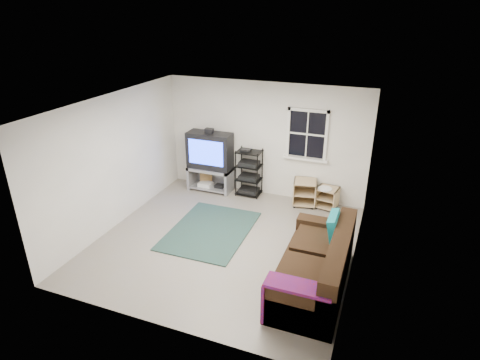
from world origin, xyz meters
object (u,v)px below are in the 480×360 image
at_px(tv_unit, 210,157).
at_px(sofa, 316,268).
at_px(av_rack, 249,175).
at_px(side_table_left, 305,191).
at_px(side_table_right, 328,196).

height_order(tv_unit, sofa, tv_unit).
height_order(av_rack, sofa, av_rack).
distance_m(tv_unit, sofa, 4.12).
bearing_deg(side_table_left, av_rack, 179.87).
distance_m(av_rack, side_table_right, 1.83).
bearing_deg(av_rack, side_table_left, -0.13).
relative_size(av_rack, side_table_left, 1.94).
bearing_deg(av_rack, side_table_right, 0.38).
relative_size(side_table_left, sofa, 0.26).
bearing_deg(side_table_left, tv_unit, -178.59).
distance_m(av_rack, side_table_left, 1.32).
bearing_deg(sofa, side_table_right, 96.10).
bearing_deg(sofa, av_rack, 127.23).
distance_m(tv_unit, side_table_right, 2.82).
distance_m(tv_unit, av_rack, 1.01).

